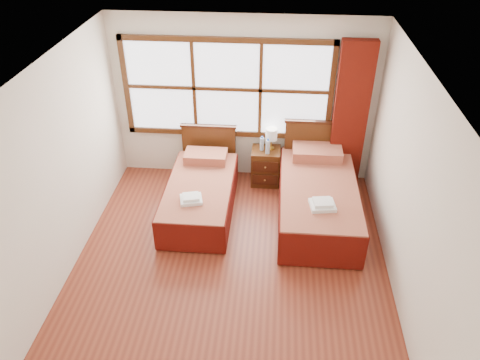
{
  "coord_description": "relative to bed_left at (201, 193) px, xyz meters",
  "views": [
    {
      "loc": [
        0.5,
        -4.32,
        4.25
      ],
      "look_at": [
        0.07,
        0.7,
        0.88
      ],
      "focal_mm": 35.0,
      "sensor_mm": 36.0,
      "label": 1
    }
  ],
  "objects": [
    {
      "name": "bed_left",
      "position": [
        0.0,
        0.0,
        0.0
      ],
      "size": [
        0.95,
        1.97,
        0.92
      ],
      "color": "#39190C",
      "rests_on": "floor"
    },
    {
      "name": "wall_right",
      "position": [
        2.55,
        -1.2,
        1.02
      ],
      "size": [
        0.0,
        4.5,
        4.5
      ],
      "primitive_type": "plane",
      "rotation": [
        1.57,
        0.0,
        -1.57
      ],
      "color": "silver",
      "rests_on": "floor"
    },
    {
      "name": "bottle_near",
      "position": [
        0.85,
        0.8,
        0.42
      ],
      "size": [
        0.06,
        0.06,
        0.23
      ],
      "color": "#A0B7CE",
      "rests_on": "nightstand"
    },
    {
      "name": "curtain",
      "position": [
        2.15,
        0.91,
        0.89
      ],
      "size": [
        0.5,
        0.16,
        2.3
      ],
      "primitive_type": "cube",
      "color": "#621309",
      "rests_on": "wall_back"
    },
    {
      "name": "lamp",
      "position": [
        0.99,
        0.85,
        0.56
      ],
      "size": [
        0.18,
        0.18,
        0.35
      ],
      "color": "gold",
      "rests_on": "nightstand"
    },
    {
      "name": "nightstand",
      "position": [
        0.92,
        0.8,
        0.02
      ],
      "size": [
        0.45,
        0.44,
        0.6
      ],
      "color": "#4A2710",
      "rests_on": "floor"
    },
    {
      "name": "window",
      "position": [
        0.3,
        1.01,
        1.22
      ],
      "size": [
        3.16,
        0.06,
        1.56
      ],
      "color": "white",
      "rests_on": "wall_back"
    },
    {
      "name": "wall_back",
      "position": [
        0.55,
        1.05,
        1.02
      ],
      "size": [
        4.0,
        0.0,
        4.0
      ],
      "primitive_type": "plane",
      "rotation": [
        1.57,
        0.0,
        0.0
      ],
      "color": "silver",
      "rests_on": "floor"
    },
    {
      "name": "bed_right",
      "position": [
        1.7,
        -0.0,
        0.04
      ],
      "size": [
        1.09,
        2.11,
        1.06
      ],
      "color": "#39190C",
      "rests_on": "floor"
    },
    {
      "name": "ceiling",
      "position": [
        0.55,
        -1.2,
        2.32
      ],
      "size": [
        4.5,
        4.5,
        0.0
      ],
      "primitive_type": "plane",
      "rotation": [
        3.14,
        0.0,
        0.0
      ],
      "color": "white",
      "rests_on": "wall_back"
    },
    {
      "name": "towels_right",
      "position": [
        1.71,
        -0.57,
        0.33
      ],
      "size": [
        0.36,
        0.33,
        0.1
      ],
      "rotation": [
        0.0,
        0.0,
        0.15
      ],
      "color": "white",
      "rests_on": "bed_right"
    },
    {
      "name": "bottle_far",
      "position": [
        0.95,
        0.7,
        0.43
      ],
      "size": [
        0.07,
        0.07,
        0.25
      ],
      "color": "#A0B7CE",
      "rests_on": "nightstand"
    },
    {
      "name": "floor",
      "position": [
        0.55,
        -1.2,
        -0.28
      ],
      "size": [
        4.5,
        4.5,
        0.0
      ],
      "primitive_type": "plane",
      "color": "brown",
      "rests_on": "ground"
    },
    {
      "name": "wall_left",
      "position": [
        -1.45,
        -1.2,
        1.02
      ],
      "size": [
        0.0,
        4.5,
        4.5
      ],
      "primitive_type": "plane",
      "rotation": [
        1.57,
        0.0,
        1.57
      ],
      "color": "silver",
      "rests_on": "floor"
    },
    {
      "name": "towels_left",
      "position": [
        -0.05,
        -0.48,
        0.25
      ],
      "size": [
        0.35,
        0.32,
        0.09
      ],
      "rotation": [
        0.0,
        0.0,
        0.25
      ],
      "color": "white",
      "rests_on": "bed_left"
    }
  ]
}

